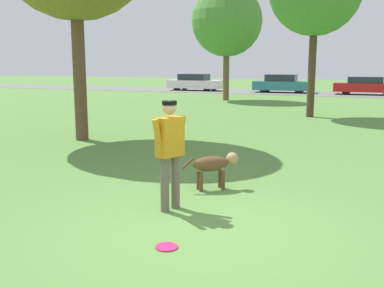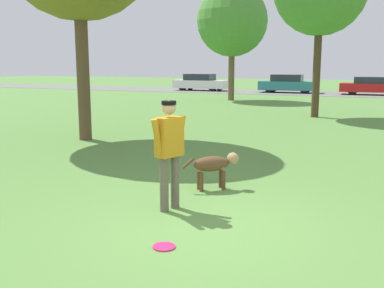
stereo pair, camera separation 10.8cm
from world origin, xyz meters
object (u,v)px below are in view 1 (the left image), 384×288
Objects in this scene: tree_far_left at (227,21)px; person at (170,147)px; parked_car_white at (195,82)px; frisbee at (167,247)px; parked_car_red at (367,86)px; dog at (214,165)px; parked_car_teal at (282,84)px.

person is at bearing -73.25° from tree_far_left.
frisbee is at bearing -68.22° from parked_car_white.
parked_car_white is 13.13m from parked_car_red.
parked_car_red is (13.13, 0.01, -0.03)m from parked_car_white.
parked_car_white is at bearing 178.24° from parked_car_red.
parked_car_teal reaches higher than dog.
dog is at bearing -82.46° from parked_car_teal.
frisbee is 0.04× the size of tree_far_left.
tree_far_left reaches higher than dog.
person is 0.37× the size of parked_car_white.
dog is at bearing 9.33° from person.
frisbee is 30.12m from parked_car_teal.
person is 30.58m from parked_car_white.
frisbee is 32.00m from parked_car_white.
dog is 0.20× the size of parked_car_teal.
parked_car_teal is at bearing 27.32° from person.
frisbee is (0.37, -2.60, -0.43)m from dog.
person is 0.36× the size of parked_car_red.
parked_car_teal is at bearing 59.28° from dog.
parked_car_red is at bearing 46.71° from dog.
parked_car_red is at bearing 88.07° from frisbee.
person is 1.42m from dog.
frisbee is 0.06× the size of parked_car_white.
tree_far_left reaches higher than parked_car_teal.
parked_car_white is 1.00× the size of parked_car_teal.
person is 21.08m from tree_far_left.
dog reaches higher than frisbee.
person reaches higher than frisbee.
parked_car_red is at bearing -0.47° from parked_car_white.
parked_car_white is (-5.57, 8.43, -3.96)m from tree_far_left.
parked_car_red is (1.58, 28.32, -0.33)m from person.
dog is (0.21, 1.30, -0.53)m from person.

